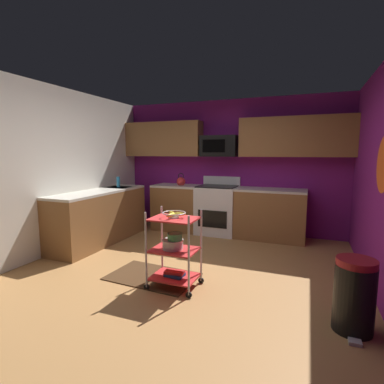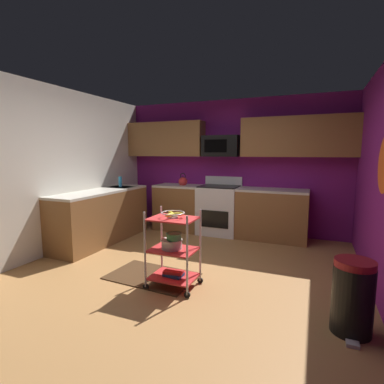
# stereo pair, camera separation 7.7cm
# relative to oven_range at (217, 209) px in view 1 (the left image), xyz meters

# --- Properties ---
(floor) EXTENTS (4.40, 4.80, 0.04)m
(floor) POSITION_rel_oven_range_xyz_m (0.15, -2.10, -0.50)
(floor) COLOR #A87542
(floor) RESTS_ON ground
(wall_back) EXTENTS (4.52, 0.06, 2.60)m
(wall_back) POSITION_rel_oven_range_xyz_m (0.15, 0.33, 0.82)
(wall_back) COLOR #751970
(wall_back) RESTS_ON ground
(wall_left) EXTENTS (0.06, 4.80, 2.60)m
(wall_left) POSITION_rel_oven_range_xyz_m (-2.08, -2.10, 0.82)
(wall_left) COLOR silver
(wall_left) RESTS_ON ground
(wall_flower_decal) EXTENTS (0.00, 0.61, 0.61)m
(wall_flower_decal) POSITION_rel_oven_range_xyz_m (2.35, -1.83, 0.97)
(wall_flower_decal) COLOR #E5591E
(counter_run) EXTENTS (3.68, 2.63, 0.92)m
(counter_run) POSITION_rel_oven_range_xyz_m (-0.63, -0.54, -0.01)
(counter_run) COLOR brown
(counter_run) RESTS_ON ground
(oven_range) EXTENTS (0.76, 0.65, 1.10)m
(oven_range) POSITION_rel_oven_range_xyz_m (0.00, 0.00, 0.00)
(oven_range) COLOR white
(oven_range) RESTS_ON ground
(upper_cabinets) EXTENTS (4.40, 0.33, 0.70)m
(upper_cabinets) POSITION_rel_oven_range_xyz_m (0.19, 0.13, 1.37)
(upper_cabinets) COLOR brown
(microwave) EXTENTS (0.70, 0.39, 0.40)m
(microwave) POSITION_rel_oven_range_xyz_m (-0.00, 0.10, 1.22)
(microwave) COLOR black
(rolling_cart) EXTENTS (0.60, 0.42, 0.91)m
(rolling_cart) POSITION_rel_oven_range_xyz_m (0.21, -2.44, -0.03)
(rolling_cart) COLOR silver
(rolling_cart) RESTS_ON ground
(fruit_bowl) EXTENTS (0.27, 0.27, 0.07)m
(fruit_bowl) POSITION_rel_oven_range_xyz_m (0.21, -2.44, 0.40)
(fruit_bowl) COLOR silver
(fruit_bowl) RESTS_ON rolling_cart
(mixing_bowl_large) EXTENTS (0.25, 0.25, 0.11)m
(mixing_bowl_large) POSITION_rel_oven_range_xyz_m (0.19, -2.44, 0.04)
(mixing_bowl_large) COLOR silver
(mixing_bowl_large) RESTS_ON rolling_cart
(mixing_bowl_small) EXTENTS (0.18, 0.18, 0.08)m
(mixing_bowl_small) POSITION_rel_oven_range_xyz_m (0.23, -2.46, 0.14)
(mixing_bowl_small) COLOR #387F4C
(mixing_bowl_small) RESTS_ON rolling_cart
(book_stack) EXTENTS (0.24, 0.17, 0.06)m
(book_stack) POSITION_rel_oven_range_xyz_m (0.21, -2.44, -0.32)
(book_stack) COLOR #1E4C8C
(book_stack) RESTS_ON rolling_cart
(kettle) EXTENTS (0.21, 0.18, 0.26)m
(kettle) POSITION_rel_oven_range_xyz_m (-0.77, -0.00, 0.52)
(kettle) COLOR red
(kettle) RESTS_ON counter_run
(dish_soap_bottle) EXTENTS (0.06, 0.06, 0.20)m
(dish_soap_bottle) POSITION_rel_oven_range_xyz_m (-1.74, -0.77, 0.54)
(dish_soap_bottle) COLOR #2D8CBF
(dish_soap_bottle) RESTS_ON counter_run
(trash_can) EXTENTS (0.34, 0.42, 0.66)m
(trash_can) POSITION_rel_oven_range_xyz_m (2.05, -2.65, -0.15)
(trash_can) COLOR black
(trash_can) RESTS_ON ground
(floor_rug) EXTENTS (1.14, 0.76, 0.01)m
(floor_rug) POSITION_rel_oven_range_xyz_m (-0.17, -2.30, -0.47)
(floor_rug) COLOR #472D19
(floor_rug) RESTS_ON ground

